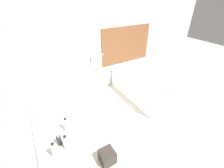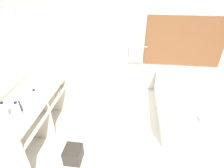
# 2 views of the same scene
# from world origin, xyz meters

# --- Properties ---
(ground_plane) EXTENTS (16.00, 16.00, 0.00)m
(ground_plane) POSITION_xyz_m (0.00, 0.00, 0.00)
(ground_plane) COLOR silver
(ground_plane) RESTS_ON ground
(wall_back_with_blinds) EXTENTS (7.40, 0.13, 2.70)m
(wall_back_with_blinds) POSITION_xyz_m (0.03, 2.23, 1.35)
(wall_back_with_blinds) COLOR silver
(wall_back_with_blinds) RESTS_ON ground_plane
(vanity_counter) EXTENTS (0.57, 1.58, 0.90)m
(vanity_counter) POSITION_xyz_m (-1.90, 0.34, 0.66)
(vanity_counter) COLOR beige
(vanity_counter) RESTS_ON ground_plane
(sink_faucet) EXTENTS (0.09, 0.04, 0.18)m
(sink_faucet) POSITION_xyz_m (-2.06, 0.55, 0.98)
(sink_faucet) COLOR silver
(sink_faucet) RESTS_ON vanity_counter
(bathtub) EXTENTS (1.02, 1.85, 0.71)m
(bathtub) POSITION_xyz_m (0.74, 1.26, 0.32)
(bathtub) COLOR white
(bathtub) RESTS_ON ground_plane
(water_bottle_1) EXTENTS (0.07, 0.07, 0.24)m
(water_bottle_1) POSITION_xyz_m (-1.73, 0.18, 1.01)
(water_bottle_1) COLOR silver
(water_bottle_1) RESTS_ON vanity_counter
(water_bottle_2) EXTENTS (0.07, 0.07, 0.25)m
(water_bottle_2) POSITION_xyz_m (-1.98, -0.16, 1.01)
(water_bottle_2) COLOR silver
(water_bottle_2) RESTS_ON vanity_counter
(water_bottle_3) EXTENTS (0.07, 0.07, 0.24)m
(water_bottle_3) POSITION_xyz_m (-1.82, -0.12, 1.01)
(water_bottle_3) COLOR silver
(water_bottle_3) RESTS_ON vanity_counter
(soap_dispenser) EXTENTS (0.06, 0.06, 0.18)m
(soap_dispenser) POSITION_xyz_m (-1.89, -0.01, 0.97)
(soap_dispenser) COLOR #28282D
(soap_dispenser) RESTS_ON vanity_counter
(waste_bin) EXTENTS (0.27, 0.27, 0.26)m
(waste_bin) POSITION_xyz_m (-1.20, -0.06, 0.13)
(waste_bin) COLOR #2D2823
(waste_bin) RESTS_ON ground_plane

